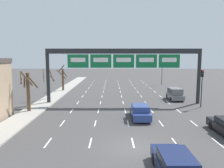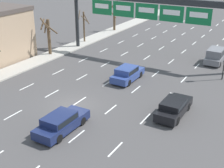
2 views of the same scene
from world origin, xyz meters
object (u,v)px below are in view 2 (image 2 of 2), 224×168
Objects in this scene: car_black at (174,107)px; tree_bare_closest at (114,16)px; tree_bare_third at (48,34)px; suv_grey at (215,55)px; tree_bare_second at (84,25)px; car_navy at (61,122)px; sign_gantry at (148,9)px; car_blue at (127,73)px.

car_black is 0.95× the size of tree_bare_closest.
tree_bare_third is at bearing 158.83° from car_black.
tree_bare_second is (-19.52, -0.01, 1.65)m from suv_grey.
car_navy is at bearing -59.08° from tree_bare_second.
sign_gantry is 20.30m from car_navy.
sign_gantry is 4.48× the size of tree_bare_third.
tree_bare_closest is 1.01× the size of tree_bare_third.
car_blue is at bearing -39.16° from tree_bare_second.
sign_gantry is at bearing 123.22° from car_black.
tree_bare_third reaches higher than tree_bare_second.
car_blue is 13.51m from tree_bare_third.
tree_bare_second is (-0.18, -8.84, 0.11)m from tree_bare_closest.
tree_bare_third is (-19.81, -7.63, 1.79)m from suv_grey.
tree_bare_third is at bearing -92.18° from tree_bare_second.
suv_grey is at bearing -24.53° from tree_bare_closest.
car_blue is 16.59m from tree_bare_second.
tree_bare_closest is at bearing 123.22° from car_blue.
tree_bare_closest is 1.08× the size of tree_bare_second.
car_blue is 8.53m from car_black.
suv_grey is at bearing 74.08° from car_navy.
suv_grey is (6.74, 10.42, 0.21)m from car_blue.
tree_bare_second reaches higher than car_navy.
sign_gantry is at bearing 95.43° from car_navy.
sign_gantry reaches higher than car_navy.
car_blue is 23.07m from tree_bare_closest.
tree_bare_closest is at bearing 88.38° from tree_bare_third.
suv_grey is 15.38m from car_black.
sign_gantry is 4.48× the size of car_navy.
car_navy is at bearing -84.57° from sign_gantry.
tree_bare_second is (-13.22, 22.07, 1.89)m from car_navy.
tree_bare_second is (-11.37, 2.62, -3.65)m from sign_gantry.
suv_grey reaches higher than car_navy.
tree_bare_third is at bearing -156.81° from sign_gantry.
car_navy is at bearing -87.84° from car_blue.
tree_bare_second is at bearing 142.07° from car_black.
tree_bare_third is at bearing 167.97° from car_blue.
car_black is (8.35, -12.74, -5.55)m from sign_gantry.
tree_bare_second is 7.63m from tree_bare_third.
car_black is 0.97× the size of tree_bare_third.
car_black is at bearing -89.26° from suv_grey.
tree_bare_second is at bearing 140.84° from car_blue.
car_black is at bearing -35.57° from car_blue.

